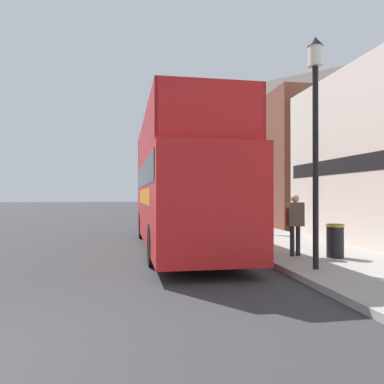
{
  "coord_description": "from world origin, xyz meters",
  "views": [
    {
      "loc": [
        2.04,
        -4.01,
        1.8
      ],
      "look_at": [
        4.07,
        8.15,
        1.9
      ],
      "focal_mm": 35.0,
      "sensor_mm": 36.0,
      "label": 1
    }
  ],
  "objects_px": {
    "lamp_post_second": "(217,157)",
    "lamp_post_third": "(186,170)",
    "parked_car_ahead_of_bus": "(175,216)",
    "pedestrian_third": "(295,219)",
    "litter_bin": "(335,240)",
    "lamp_post_nearest": "(315,111)",
    "tour_bus": "(179,192)"
  },
  "relations": [
    {
      "from": "lamp_post_second",
      "to": "lamp_post_third",
      "type": "height_order",
      "value": "lamp_post_second"
    },
    {
      "from": "lamp_post_second",
      "to": "tour_bus",
      "type": "bearing_deg",
      "value": -117.5
    },
    {
      "from": "pedestrian_third",
      "to": "litter_bin",
      "type": "relative_size",
      "value": 1.89
    },
    {
      "from": "lamp_post_nearest",
      "to": "lamp_post_second",
      "type": "bearing_deg",
      "value": 90.36
    },
    {
      "from": "lamp_post_third",
      "to": "litter_bin",
      "type": "relative_size",
      "value": 5.66
    },
    {
      "from": "lamp_post_third",
      "to": "litter_bin",
      "type": "bearing_deg",
      "value": -85.54
    },
    {
      "from": "pedestrian_third",
      "to": "lamp_post_third",
      "type": "relative_size",
      "value": 0.33
    },
    {
      "from": "tour_bus",
      "to": "litter_bin",
      "type": "xyz_separation_m",
      "value": [
        3.71,
        -3.47,
        -1.29
      ]
    },
    {
      "from": "lamp_post_nearest",
      "to": "pedestrian_third",
      "type": "bearing_deg",
      "value": 79.62
    },
    {
      "from": "pedestrian_third",
      "to": "lamp_post_third",
      "type": "bearing_deg",
      "value": 91.46
    },
    {
      "from": "lamp_post_second",
      "to": "litter_bin",
      "type": "xyz_separation_m",
      "value": [
        1.31,
        -8.09,
        -2.97
      ]
    },
    {
      "from": "pedestrian_third",
      "to": "lamp_post_nearest",
      "type": "height_order",
      "value": "lamp_post_nearest"
    },
    {
      "from": "pedestrian_third",
      "to": "lamp_post_third",
      "type": "distance_m",
      "value": 17.26
    },
    {
      "from": "lamp_post_nearest",
      "to": "litter_bin",
      "type": "distance_m",
      "value": 3.58
    },
    {
      "from": "tour_bus",
      "to": "lamp_post_third",
      "type": "height_order",
      "value": "lamp_post_third"
    },
    {
      "from": "tour_bus",
      "to": "lamp_post_third",
      "type": "xyz_separation_m",
      "value": [
        2.35,
        14.04,
        1.67
      ]
    },
    {
      "from": "lamp_post_second",
      "to": "lamp_post_third",
      "type": "xyz_separation_m",
      "value": [
        -0.06,
        9.41,
        -0.01
      ]
    },
    {
      "from": "tour_bus",
      "to": "pedestrian_third",
      "type": "height_order",
      "value": "tour_bus"
    },
    {
      "from": "tour_bus",
      "to": "litter_bin",
      "type": "height_order",
      "value": "tour_bus"
    },
    {
      "from": "tour_bus",
      "to": "lamp_post_nearest",
      "type": "distance_m",
      "value": 5.68
    },
    {
      "from": "lamp_post_third",
      "to": "lamp_post_second",
      "type": "bearing_deg",
      "value": -89.66
    },
    {
      "from": "parked_car_ahead_of_bus",
      "to": "pedestrian_third",
      "type": "height_order",
      "value": "pedestrian_third"
    },
    {
      "from": "tour_bus",
      "to": "lamp_post_third",
      "type": "bearing_deg",
      "value": 79.76
    },
    {
      "from": "tour_bus",
      "to": "litter_bin",
      "type": "bearing_deg",
      "value": -43.77
    },
    {
      "from": "lamp_post_nearest",
      "to": "lamp_post_second",
      "type": "relative_size",
      "value": 1.04
    },
    {
      "from": "lamp_post_nearest",
      "to": "litter_bin",
      "type": "height_order",
      "value": "lamp_post_nearest"
    },
    {
      "from": "parked_car_ahead_of_bus",
      "to": "litter_bin",
      "type": "height_order",
      "value": "parked_car_ahead_of_bus"
    },
    {
      "from": "lamp_post_nearest",
      "to": "lamp_post_second",
      "type": "height_order",
      "value": "lamp_post_nearest"
    },
    {
      "from": "lamp_post_nearest",
      "to": "tour_bus",
      "type": "bearing_deg",
      "value": 117.22
    },
    {
      "from": "tour_bus",
      "to": "lamp_post_third",
      "type": "relative_size",
      "value": 2.06
    },
    {
      "from": "pedestrian_third",
      "to": "litter_bin",
      "type": "distance_m",
      "value": 1.15
    },
    {
      "from": "lamp_post_third",
      "to": "parked_car_ahead_of_bus",
      "type": "bearing_deg",
      "value": -103.34
    }
  ]
}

